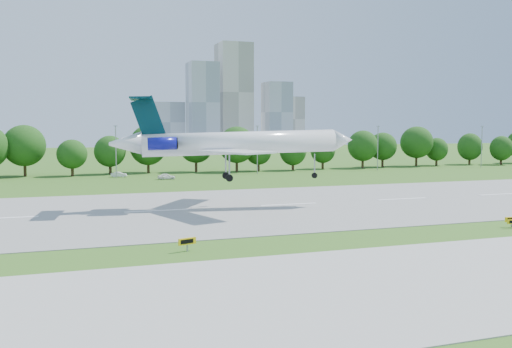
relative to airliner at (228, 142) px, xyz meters
The scene contains 11 objects.
ground 28.65m from the airliner, 69.39° to the right, with size 600.00×600.00×0.00m, color #2E5817.
runway 13.46m from the airliner, ahead, with size 400.00×45.00×0.08m, color gray.
taxiway 45.32m from the airliner, 77.61° to the right, with size 400.00×23.00×0.08m, color #ADADA8.
tree_line 67.48m from the airliner, 81.89° to the left, with size 288.40×8.40×10.40m.
light_poles 57.24m from the airliner, 82.96° to the left, with size 175.90×0.25×12.19m.
skyline 382.01m from the airliner, 73.29° to the left, with size 127.00×52.00×80.00m.
airliner is the anchor object (origin of this frame).
taxi_sign_left 31.00m from the airliner, 114.00° to the right, with size 1.81×0.76×1.29m.
taxi_sign_right 38.89m from the airliner, 44.84° to the right, with size 1.70×0.41×1.18m.
service_vehicle_a 59.82m from the airliner, 99.50° to the left, with size 1.29×3.70×1.22m, color silver.
service_vehicle_b 49.29m from the airliner, 90.30° to the left, with size 1.59×3.96×1.35m, color white.
Camera 1 is at (-33.02, -54.18, 11.67)m, focal length 40.00 mm.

